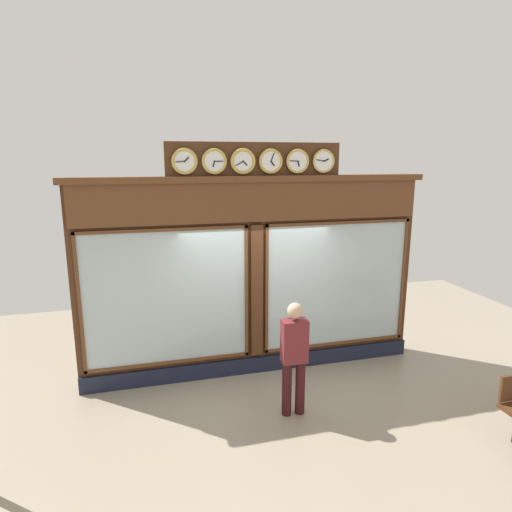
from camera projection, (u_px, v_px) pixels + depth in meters
The scene contains 3 objects.
ground_plane at pixel (319, 485), 4.96m from camera, with size 14.00×14.00×0.00m, color gray.
shop_facade at pixel (254, 274), 7.34m from camera, with size 5.89×0.42×3.88m.
pedestrian at pixel (294, 354), 6.15m from camera, with size 0.37×0.24×1.69m.
Camera 1 is at (1.79, 6.74, 3.63)m, focal length 30.58 mm.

